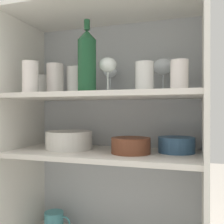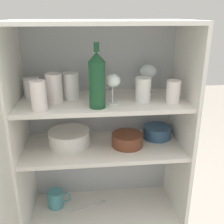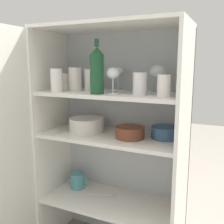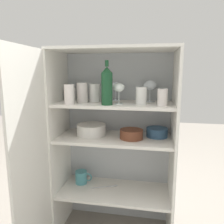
{
  "view_description": "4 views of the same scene",
  "coord_description": "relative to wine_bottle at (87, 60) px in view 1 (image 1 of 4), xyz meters",
  "views": [
    {
      "loc": [
        0.38,
        -0.87,
        0.91
      ],
      "look_at": [
        0.04,
        0.16,
        0.91
      ],
      "focal_mm": 42.0,
      "sensor_mm": 36.0,
      "label": 1
    },
    {
      "loc": [
        -0.08,
        -1.03,
        1.37
      ],
      "look_at": [
        0.05,
        0.21,
        0.91
      ],
      "focal_mm": 42.0,
      "sensor_mm": 36.0,
      "label": 2
    },
    {
      "loc": [
        0.62,
        -1.15,
        1.15
      ],
      "look_at": [
        0.0,
        0.18,
        0.87
      ],
      "focal_mm": 42.0,
      "sensor_mm": 36.0,
      "label": 3
    },
    {
      "loc": [
        0.25,
        -1.3,
        1.2
      ],
      "look_at": [
        -0.01,
        0.16,
        0.92
      ],
      "focal_mm": 35.0,
      "sensor_mm": 36.0,
      "label": 4
    }
  ],
  "objects": [
    {
      "name": "cupboard_side_left",
      "position": [
        -0.38,
        0.11,
        -0.44
      ],
      "size": [
        0.02,
        0.39,
        1.33
      ],
      "primitive_type": "cube",
      "color": "white",
      "rests_on": "ground_plane"
    },
    {
      "name": "cupboard_back_panel",
      "position": [
        0.03,
        0.29,
        -0.44
      ],
      "size": [
        0.84,
        0.02,
        1.33
      ],
      "primitive_type": "cube",
      "color": "#B2B7BC",
      "rests_on": "ground_plane"
    },
    {
      "name": "wine_bottle",
      "position": [
        0.0,
        0.0,
        0.0
      ],
      "size": [
        0.07,
        0.07,
        0.28
      ],
      "color": "#194728",
      "rests_on": "shelf_board_upper"
    },
    {
      "name": "plate_stack_white",
      "position": [
        -0.14,
        0.13,
        -0.33
      ],
      "size": [
        0.21,
        0.21,
        0.08
      ],
      "color": "silver",
      "rests_on": "shelf_board_middle"
    },
    {
      "name": "shelf_board_middle",
      "position": [
        0.03,
        0.11,
        -0.38
      ],
      "size": [
        0.8,
        0.35,
        0.02
      ],
      "primitive_type": "cube",
      "color": "silver"
    },
    {
      "name": "tumbler_glass_1",
      "position": [
        -0.19,
        0.09,
        -0.06
      ],
      "size": [
        0.08,
        0.08,
        0.14
      ],
      "color": "silver",
      "rests_on": "shelf_board_upper"
    },
    {
      "name": "cupboard_top_panel",
      "position": [
        0.03,
        0.11,
        0.23
      ],
      "size": [
        0.84,
        0.39,
        0.02
      ],
      "primitive_type": "cube",
      "color": "white",
      "rests_on": "cupboard_side_left"
    },
    {
      "name": "tumbler_glass_5",
      "position": [
        0.35,
        0.02,
        -0.07
      ],
      "size": [
        0.06,
        0.06,
        0.11
      ],
      "color": "silver",
      "rests_on": "shelf_board_upper"
    },
    {
      "name": "coffee_mug_primary",
      "position": [
        -0.24,
        0.17,
        -0.73
      ],
      "size": [
        0.13,
        0.09,
        0.1
      ],
      "color": "teal",
      "rests_on": "shelf_board_lower"
    },
    {
      "name": "wine_glass_2",
      "position": [
        0.27,
        0.2,
        -0.01
      ],
      "size": [
        0.09,
        0.09,
        0.15
      ],
      "color": "white",
      "rests_on": "shelf_board_upper"
    },
    {
      "name": "tumbler_glass_3",
      "position": [
        0.22,
        0.06,
        -0.07
      ],
      "size": [
        0.07,
        0.07,
        0.11
      ],
      "color": "white",
      "rests_on": "shelf_board_upper"
    },
    {
      "name": "tumbler_glass_2",
      "position": [
        -0.25,
        -0.01,
        -0.06
      ],
      "size": [
        0.07,
        0.07,
        0.13
      ],
      "color": "silver",
      "rests_on": "shelf_board_upper"
    },
    {
      "name": "tumbler_glass_4",
      "position": [
        -0.12,
        0.14,
        -0.06
      ],
      "size": [
        0.08,
        0.08,
        0.13
      ],
      "color": "white",
      "rests_on": "shelf_board_upper"
    },
    {
      "name": "mixing_bowl_large",
      "position": [
        0.15,
        0.09,
        -0.33
      ],
      "size": [
        0.16,
        0.16,
        0.06
      ],
      "color": "brown",
      "rests_on": "shelf_board_middle"
    },
    {
      "name": "wine_glass_0",
      "position": [
        0.02,
        0.23,
        -0.03
      ],
      "size": [
        0.07,
        0.07,
        0.14
      ],
      "color": "white",
      "rests_on": "shelf_board_upper"
    },
    {
      "name": "serving_bowl_small",
      "position": [
        0.33,
        0.17,
        -0.33
      ],
      "size": [
        0.15,
        0.15,
        0.06
      ],
      "color": "#33567A",
      "rests_on": "shelf_board_middle"
    },
    {
      "name": "cupboard_side_right",
      "position": [
        0.44,
        0.11,
        -0.44
      ],
      "size": [
        0.02,
        0.39,
        1.33
      ],
      "primitive_type": "cube",
      "color": "white",
      "rests_on": "ground_plane"
    },
    {
      "name": "wine_glass_1",
      "position": [
        0.07,
        0.04,
        -0.02
      ],
      "size": [
        0.07,
        0.07,
        0.14
      ],
      "color": "white",
      "rests_on": "shelf_board_upper"
    },
    {
      "name": "tumbler_glass_0",
      "position": [
        -0.31,
        0.17,
        -0.07
      ],
      "size": [
        0.08,
        0.08,
        0.1
      ],
      "color": "white",
      "rests_on": "shelf_board_upper"
    },
    {
      "name": "shelf_board_upper",
      "position": [
        0.03,
        0.11,
        -0.13
      ],
      "size": [
        0.8,
        0.35,
        0.02
      ],
      "primitive_type": "cube",
      "color": "silver"
    }
  ]
}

